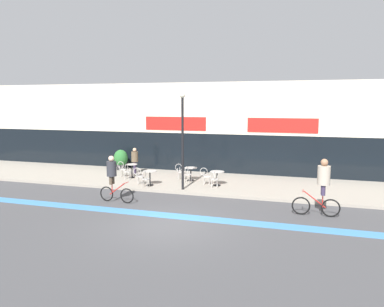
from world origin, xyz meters
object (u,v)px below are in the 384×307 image
Objects in this scene: cafe_chair_1_side at (139,175)px; cafe_chair_0_near at (127,170)px; bistro_table_3 at (217,175)px; cafe_chair_3_side at (205,175)px; bistro_table_0 at (132,168)px; lamp_post at (183,134)px; cafe_chair_1_near at (145,178)px; cyclist_1 at (322,183)px; cafe_chair_3_near at (214,178)px; planter_pot at (121,159)px; cafe_chair_2_side at (180,171)px; bistro_table_2 at (191,171)px; cafe_chair_2_near at (187,173)px; bistro_table_1 at (150,175)px; cafe_chair_0_side at (122,168)px; pedestrian_near_end at (135,158)px; cyclist_0 at (113,175)px.

cafe_chair_0_near is at bearing 132.90° from cafe_chair_1_side.
cafe_chair_3_side is at bearing -179.18° from bistro_table_3.
lamp_post is (3.78, -1.99, 2.24)m from bistro_table_0.
cafe_chair_1_near is 3.20m from cafe_chair_3_side.
cafe_chair_3_near is at bearing -31.43° from cyclist_1.
cafe_chair_0_near and cafe_chair_3_near have the same top height.
cafe_chair_2_side is at bearing -22.01° from planter_pot.
bistro_table_0 is 1.07× the size of bistro_table_2.
bistro_table_0 is 2.01m from cafe_chair_1_side.
bistro_table_2 is 0.15× the size of lamp_post.
cafe_chair_2_near is 0.39× the size of cyclist_1.
bistro_table_1 is at bearing -6.78° from cafe_chair_1_side.
cafe_chair_3_side is 6.97m from planter_pot.
bistro_table_0 is at bearing 173.64° from bistro_table_3.
cafe_chair_2_side is at bearing -79.25° from cafe_chair_0_near.
pedestrian_near_end is at bearing 79.17° from cafe_chair_0_side.
bistro_table_2 is 3.60m from cafe_chair_0_near.
cyclist_0 is at bearing 99.69° from pedestrian_near_end.
cafe_chair_2_side is at bearing -31.53° from cyclist_1.
bistro_table_3 is 0.83× the size of cafe_chair_2_side.
bistro_table_2 is 0.56× the size of planter_pot.
cafe_chair_2_near is (4.13, -0.41, 0.00)m from cafe_chair_0_side.
cafe_chair_2_side is at bearing 155.96° from pedestrian_near_end.
bistro_table_3 is (1.69, -0.80, 0.01)m from bistro_table_2.
bistro_table_3 is at bearing -17.44° from cafe_chair_2_side.
bistro_table_0 is 5.24m from bistro_table_3.
cafe_chair_2_side is 1.00× the size of cafe_chair_3_side.
bistro_table_2 is 0.81× the size of cafe_chair_1_near.
bistro_table_3 is 5.86m from cafe_chair_0_side.
planter_pot is at bearing 58.05° from cafe_chair_3_near.
cyclist_1 reaches higher than cafe_chair_2_side.
pedestrian_near_end reaches higher than cafe_chair_0_side.
cafe_chair_3_near is (4.00, 0.41, 0.00)m from cafe_chair_1_side.
cafe_chair_3_near is at bearing 28.79° from lamp_post.
bistro_table_1 is at bearing -45.47° from planter_pot.
bistro_table_3 is 0.36× the size of cyclist_0.
bistro_table_3 is at bearing -5.74° from cafe_chair_0_side.
planter_pot is at bearing 121.44° from cafe_chair_1_side.
planter_pot is (-1.84, 2.75, 0.17)m from cafe_chair_0_near.
cyclist_1 reaches higher than bistro_table_0.
cafe_chair_3_side is (1.69, -0.81, 0.00)m from cafe_chair_2_side.
cafe_chair_3_near is (5.84, -1.21, 0.00)m from cafe_chair_0_side.
cyclist_0 is 6.22m from pedestrian_near_end.
lamp_post reaches higher than cafe_chair_2_near.
bistro_table_3 is 5.20m from cafe_chair_0_near.
cafe_chair_0_side is 5.24m from cafe_chair_3_side.
planter_pot is (-1.84, 2.13, 0.14)m from bistro_table_0.
cyclist_1 is (5.05, -3.67, 0.69)m from bistro_table_3.
pedestrian_near_end is at bearing 128.42° from bistro_table_1.
cyclist_0 is at bearing 126.33° from cafe_chair_3_near.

